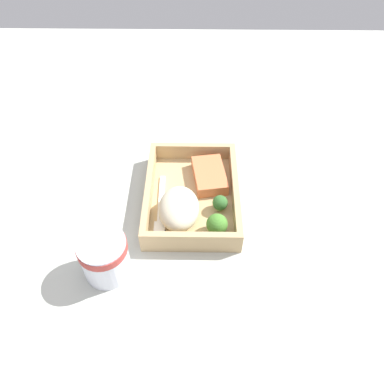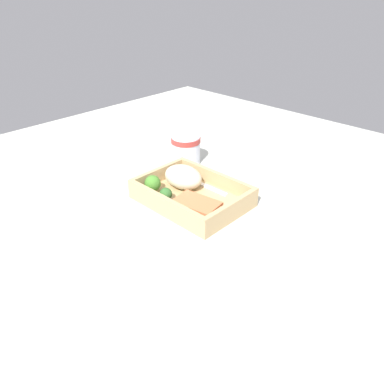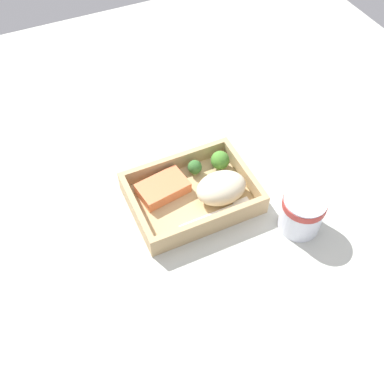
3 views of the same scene
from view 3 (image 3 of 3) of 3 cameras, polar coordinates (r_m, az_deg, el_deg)
name	(u,v)px [view 3 (image 3 of 3)]	position (r cm, az deg, el deg)	size (l,w,h in cm)	color
ground_plane	(192,203)	(95.45, 0.00, -1.38)	(160.00, 160.00, 2.00)	#B3B6AC
takeout_tray	(192,198)	(94.18, 0.00, -0.80)	(25.56, 18.85, 1.20)	tan
tray_rim	(192,191)	(92.25, 0.00, 0.14)	(25.56, 18.85, 3.72)	tan
salmon_fillet	(163,188)	(93.67, -3.74, 0.50)	(10.21, 6.44, 2.56)	#DD7345
mashed_potatoes	(221,188)	(91.77, 3.73, 0.51)	(10.64, 7.89, 5.52)	beige
broccoli_floret_1	(195,167)	(96.37, 0.35, 3.16)	(3.07, 3.07, 3.54)	#8AAC5B
broccoli_floret_2	(220,160)	(97.33, 3.59, 4.03)	(4.08, 4.08, 4.47)	#82A767
fork	(220,212)	(91.15, 3.61, -2.59)	(15.83, 2.27, 0.44)	white
paper_cup	(302,211)	(89.59, 13.83, -2.41)	(8.52, 8.52, 8.50)	silver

